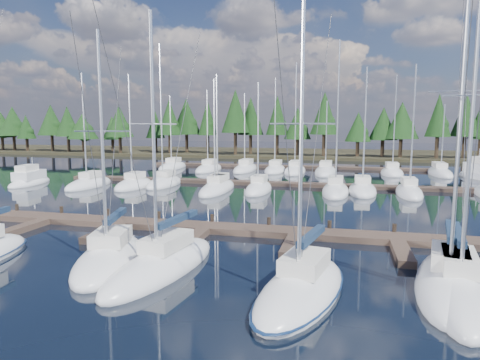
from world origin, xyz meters
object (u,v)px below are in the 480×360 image
(front_sailboat_2, at_px, (110,259))
(motor_yacht_left, at_px, (30,181))
(main_dock, at_px, (205,230))
(front_sailboat_4, at_px, (302,289))
(front_sailboat_6, at_px, (459,288))
(front_sailboat_3, at_px, (163,265))
(front_sailboat_5, at_px, (449,283))

(front_sailboat_2, bearing_deg, motor_yacht_left, 135.95)
(main_dock, relative_size, front_sailboat_4, 3.39)
(front_sailboat_6, bearing_deg, motor_yacht_left, 149.77)
(front_sailboat_3, bearing_deg, front_sailboat_6, 0.73)
(front_sailboat_6, bearing_deg, main_dock, 152.04)
(front_sailboat_5, bearing_deg, motor_yacht_left, 150.20)
(front_sailboat_3, distance_m, motor_yacht_left, 36.65)
(front_sailboat_3, xyz_separation_m, front_sailboat_6, (13.33, 0.17, 0.02))
(front_sailboat_2, relative_size, front_sailboat_5, 0.80)
(main_dock, relative_size, front_sailboat_2, 3.57)
(front_sailboat_4, bearing_deg, front_sailboat_5, 20.12)
(front_sailboat_5, height_order, motor_yacht_left, front_sailboat_5)
(front_sailboat_3, bearing_deg, front_sailboat_5, 3.19)
(main_dock, height_order, front_sailboat_3, front_sailboat_3)
(front_sailboat_2, height_order, front_sailboat_3, front_sailboat_3)
(front_sailboat_2, xyz_separation_m, front_sailboat_3, (3.00, -0.20, 0.00))
(front_sailboat_3, distance_m, front_sailboat_6, 13.33)
(front_sailboat_5, bearing_deg, front_sailboat_4, -159.88)
(front_sailboat_4, relative_size, front_sailboat_5, 0.85)
(front_sailboat_5, distance_m, motor_yacht_left, 46.92)
(front_sailboat_2, distance_m, motor_yacht_left, 34.30)
(motor_yacht_left, bearing_deg, front_sailboat_2, -44.05)
(front_sailboat_6, distance_m, motor_yacht_left, 47.43)
(front_sailboat_4, height_order, motor_yacht_left, front_sailboat_4)
(front_sailboat_2, height_order, motor_yacht_left, front_sailboat_2)
(front_sailboat_2, xyz_separation_m, front_sailboat_5, (16.07, 0.53, 0.02))
(front_sailboat_5, relative_size, motor_yacht_left, 1.92)
(front_sailboat_2, xyz_separation_m, front_sailboat_4, (9.92, -1.72, -0.00))
(front_sailboat_2, relative_size, front_sailboat_6, 0.82)
(main_dock, bearing_deg, front_sailboat_3, -87.66)
(front_sailboat_3, height_order, front_sailboat_4, front_sailboat_4)
(front_sailboat_2, bearing_deg, front_sailboat_4, -9.83)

